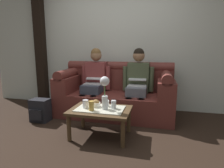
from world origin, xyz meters
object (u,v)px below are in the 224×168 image
person_left (95,79)px  cup_near_left (114,104)px  coffee_table (100,113)px  cup_near_right (86,104)px  snack_bowl (96,104)px  couch (116,94)px  person_right (138,80)px  flower_vase (105,89)px  cup_far_center (91,106)px  backpack_left (40,110)px  cup_far_left (107,103)px

person_left → cup_near_left: size_ratio=10.96×
coffee_table → cup_near_right: 0.24m
snack_bowl → couch: bearing=85.0°
couch → snack_bowl: (-0.08, -0.90, 0.08)m
person_left → snack_bowl: 0.98m
person_right → flower_vase: person_right is taller
cup_near_right → cup_far_center: bearing=-35.7°
coffee_table → person_left: bearing=113.0°
person_right → backpack_left: size_ratio=3.21×
cup_near_right → backpack_left: cup_near_right is taller
person_left → cup_far_center: 1.13m
backpack_left → snack_bowl: bearing=-12.4°
couch → cup_near_right: couch is taller
flower_vase → snack_bowl: flower_vase is taller
couch → flower_vase: 1.01m
person_right → backpack_left: (-1.55, -0.66, -0.47)m
cup_far_left → backpack_left: size_ratio=0.22×
flower_vase → snack_bowl: size_ratio=3.57×
backpack_left → person_left: bearing=41.4°
person_left → flower_vase: (0.47, -0.96, 0.02)m
couch → snack_bowl: bearing=-95.0°
coffee_table → flower_vase: flower_vase is taller
coffee_table → cup_near_right: cup_near_right is taller
flower_vase → cup_near_left: bearing=23.1°
snack_bowl → backpack_left: bearing=167.6°
cup_near_left → backpack_left: size_ratio=0.29×
couch → backpack_left: 1.34m
person_left → flower_vase: 1.07m
cup_near_left → cup_far_left: (-0.12, 0.08, -0.01)m
couch → person_left: bearing=-179.6°
coffee_table → cup_near_left: bearing=11.6°
person_left → person_right: same height
couch → person_left: 0.49m
snack_bowl → backpack_left: (-1.07, 0.24, -0.26)m
flower_vase → person_right: bearing=70.8°
snack_bowl → cup_far_left: 0.15m
person_left → cup_near_left: (0.58, -0.91, -0.20)m
person_left → cup_far_left: person_left is taller
cup_near_left → cup_far_left: cup_near_left is taller
person_left → backpack_left: 1.10m
couch → snack_bowl: 0.91m
cup_near_left → couch: bearing=101.1°
couch → cup_near_right: 1.01m
coffee_table → backpack_left: size_ratio=2.16×
couch → cup_near_right: bearing=-101.4°
cup_far_center → cup_far_left: size_ratio=1.50×
cup_near_left → cup_far_center: size_ratio=0.87×
person_right → person_left: bearing=180.0°
person_right → cup_far_center: size_ratio=9.53×
cup_near_left → person_right: bearing=76.3°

